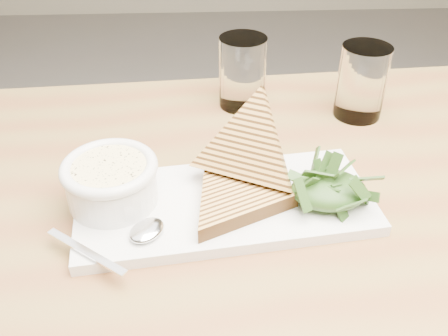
{
  "coord_description": "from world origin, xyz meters",
  "views": [
    {
      "loc": [
        -0.12,
        -0.36,
        1.14
      ],
      "look_at": [
        -0.1,
        0.14,
        0.77
      ],
      "focal_mm": 40.0,
      "sensor_mm": 36.0,
      "label": 1
    }
  ],
  "objects_px": {
    "table_top": "(291,217)",
    "platter": "(225,204)",
    "glass_far": "(362,82)",
    "glass_near": "(242,72)",
    "soup_bowl": "(112,186)"
  },
  "relations": [
    {
      "from": "table_top",
      "to": "glass_near",
      "type": "bearing_deg",
      "value": 99.4
    },
    {
      "from": "glass_near",
      "to": "soup_bowl",
      "type": "bearing_deg",
      "value": -124.15
    },
    {
      "from": "platter",
      "to": "glass_far",
      "type": "bearing_deg",
      "value": 44.83
    },
    {
      "from": "glass_far",
      "to": "platter",
      "type": "bearing_deg",
      "value": -135.17
    },
    {
      "from": "table_top",
      "to": "platter",
      "type": "bearing_deg",
      "value": -177.76
    },
    {
      "from": "glass_near",
      "to": "table_top",
      "type": "bearing_deg",
      "value": -80.6
    },
    {
      "from": "soup_bowl",
      "to": "glass_near",
      "type": "bearing_deg",
      "value": 55.85
    },
    {
      "from": "table_top",
      "to": "platter",
      "type": "distance_m",
      "value": 0.09
    },
    {
      "from": "table_top",
      "to": "glass_far",
      "type": "distance_m",
      "value": 0.28
    },
    {
      "from": "soup_bowl",
      "to": "glass_near",
      "type": "relative_size",
      "value": 0.93
    },
    {
      "from": "platter",
      "to": "glass_far",
      "type": "height_order",
      "value": "glass_far"
    },
    {
      "from": "platter",
      "to": "table_top",
      "type": "bearing_deg",
      "value": 2.24
    },
    {
      "from": "glass_far",
      "to": "table_top",
      "type": "bearing_deg",
      "value": -122.32
    },
    {
      "from": "table_top",
      "to": "platter",
      "type": "height_order",
      "value": "platter"
    },
    {
      "from": "platter",
      "to": "glass_far",
      "type": "distance_m",
      "value": 0.33
    }
  ]
}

